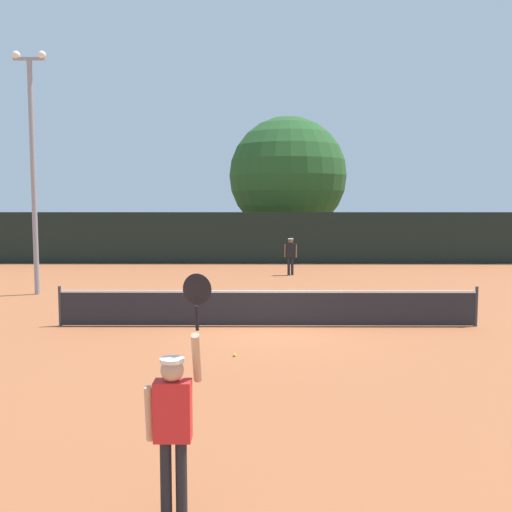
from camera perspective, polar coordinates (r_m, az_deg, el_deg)
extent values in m
plane|color=#9E5633|center=(15.62, 1.15, -6.88)|extent=(120.00, 120.00, 0.00)
cube|color=#232328|center=(15.53, 1.16, -5.17)|extent=(11.10, 0.03, 0.91)
cube|color=white|center=(15.45, 1.16, -3.51)|extent=(11.10, 0.04, 0.06)
cylinder|color=#333338|center=(16.40, -18.68, -4.67)|extent=(0.08, 0.08, 1.07)
cylinder|color=#333338|center=(16.55, 20.81, -4.65)|extent=(0.08, 0.08, 1.07)
cube|color=black|center=(31.27, 0.74, 1.79)|extent=(34.57, 0.12, 2.77)
cube|color=red|center=(6.22, -8.17, -14.79)|extent=(0.38, 0.22, 0.63)
sphere|color=tan|center=(6.09, -8.22, -11.00)|extent=(0.24, 0.24, 0.24)
cylinder|color=white|center=(6.06, -8.24, -10.08)|extent=(0.25, 0.25, 0.04)
cylinder|color=black|center=(6.52, -8.82, -20.87)|extent=(0.12, 0.12, 0.85)
cylinder|color=black|center=(6.50, -7.33, -20.94)|extent=(0.12, 0.12, 0.85)
cylinder|color=tan|center=(6.27, -10.41, -14.97)|extent=(0.09, 0.18, 0.60)
cylinder|color=tan|center=(6.11, -5.85, -9.92)|extent=(0.09, 0.33, 0.57)
cylinder|color=black|center=(6.08, -5.83, -6.07)|extent=(0.04, 0.11, 0.28)
ellipsoid|color=black|center=(6.09, -5.79, -3.28)|extent=(0.30, 0.13, 0.36)
cube|color=black|center=(26.29, 3.42, 0.57)|extent=(0.38, 0.22, 0.61)
sphere|color=brown|center=(26.26, 3.42, 1.47)|extent=(0.23, 0.23, 0.23)
cylinder|color=white|center=(26.26, 3.42, 1.69)|extent=(0.25, 0.25, 0.04)
cylinder|color=black|center=(26.36, 3.23, -0.99)|extent=(0.12, 0.12, 0.83)
cylinder|color=black|center=(26.37, 3.58, -0.99)|extent=(0.12, 0.12, 0.83)
cylinder|color=brown|center=(26.29, 2.89, 0.50)|extent=(0.09, 0.18, 0.58)
cylinder|color=brown|center=(26.31, 3.94, 0.50)|extent=(0.09, 0.16, 0.58)
sphere|color=#CCE033|center=(12.62, -2.13, -9.68)|extent=(0.07, 0.07, 0.07)
cylinder|color=gray|center=(22.13, -21.00, 7.03)|extent=(0.18, 0.18, 8.20)
cube|color=gray|center=(22.66, -21.37, 17.58)|extent=(1.10, 0.10, 0.10)
sphere|color=#F2EDCC|center=(22.85, -22.48, 17.77)|extent=(0.28, 0.28, 0.28)
sphere|color=#F2EDCC|center=(22.54, -20.26, 18.03)|extent=(0.28, 0.28, 0.28)
cylinder|color=brown|center=(36.89, 3.12, 1.87)|extent=(0.56, 0.56, 2.19)
sphere|color=#235123|center=(36.86, 3.15, 7.86)|extent=(7.36, 7.36, 7.36)
cube|color=navy|center=(39.73, -3.97, 1.39)|extent=(2.20, 4.33, 0.90)
cube|color=#2D333D|center=(39.38, -4.01, 2.47)|extent=(1.85, 2.32, 0.64)
cylinder|color=black|center=(41.21, -5.00, 1.10)|extent=(0.22, 0.60, 0.60)
cylinder|color=black|center=(41.09, -2.64, 1.10)|extent=(0.22, 0.60, 0.60)
cylinder|color=black|center=(38.43, -5.39, 0.80)|extent=(0.22, 0.60, 0.60)
cylinder|color=black|center=(38.30, -2.85, 0.80)|extent=(0.22, 0.60, 0.60)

